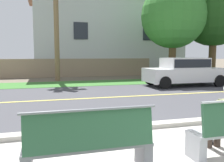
{
  "coord_description": "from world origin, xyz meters",
  "views": [
    {
      "loc": [
        -1.88,
        -2.75,
        1.71
      ],
      "look_at": [
        -0.12,
        3.55,
        1.0
      ],
      "focal_mm": 38.83,
      "sensor_mm": 36.0,
      "label": 1
    }
  ],
  "objects_px": {
    "bench_left": "(90,145)",
    "shade_tree_left": "(217,8)",
    "shade_tree_far_left": "(176,11)",
    "car_white_far": "(184,70)"
  },
  "relations": [
    {
      "from": "shade_tree_left",
      "to": "shade_tree_far_left",
      "type": "bearing_deg",
      "value": -178.58
    },
    {
      "from": "car_white_far",
      "to": "shade_tree_left",
      "type": "bearing_deg",
      "value": 34.42
    },
    {
      "from": "bench_left",
      "to": "shade_tree_left",
      "type": "xyz_separation_m",
      "value": [
        11.04,
        11.33,
        4.49
      ]
    },
    {
      "from": "bench_left",
      "to": "car_white_far",
      "type": "relative_size",
      "value": 0.42
    },
    {
      "from": "bench_left",
      "to": "shade_tree_left",
      "type": "distance_m",
      "value": 16.44
    },
    {
      "from": "shade_tree_far_left",
      "to": "shade_tree_left",
      "type": "height_order",
      "value": "shade_tree_left"
    },
    {
      "from": "bench_left",
      "to": "shade_tree_far_left",
      "type": "relative_size",
      "value": 0.26
    },
    {
      "from": "shade_tree_far_left",
      "to": "shade_tree_left",
      "type": "relative_size",
      "value": 0.92
    },
    {
      "from": "bench_left",
      "to": "shade_tree_left",
      "type": "height_order",
      "value": "shade_tree_left"
    },
    {
      "from": "car_white_far",
      "to": "shade_tree_left",
      "type": "distance_m",
      "value": 6.58
    }
  ]
}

